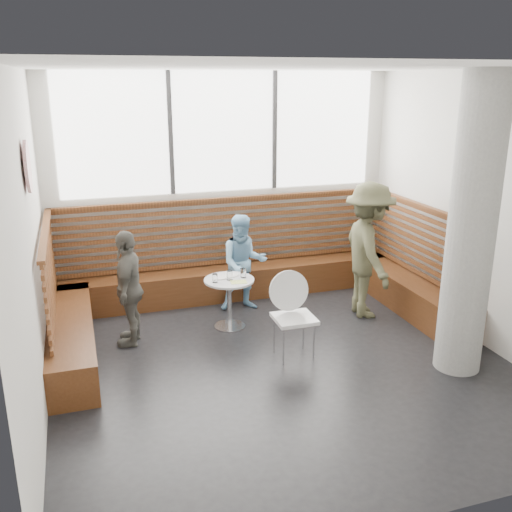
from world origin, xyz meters
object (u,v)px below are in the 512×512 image
object	(u,v)px
child_left	(129,288)
cafe_table	(229,293)
concrete_column	(472,229)
cafe_chair	(292,308)
child_back	(244,263)
adult_man	(368,250)

from	to	relation	value
child_left	cafe_table	bearing A→B (deg)	108.34
concrete_column	cafe_table	bearing A→B (deg)	139.95
cafe_table	child_left	world-z (taller)	child_left
cafe_chair	child_back	bearing A→B (deg)	95.63
concrete_column	cafe_table	distance (m)	3.02
cafe_table	child_left	distance (m)	1.28
adult_man	concrete_column	bearing A→B (deg)	-162.13
concrete_column	child_left	world-z (taller)	concrete_column
concrete_column	adult_man	size ratio (longest dim) A/B	1.75
cafe_table	child_back	bearing A→B (deg)	56.81
cafe_table	cafe_chair	xyz separation A→B (m)	(0.48, -0.96, 0.11)
adult_man	child_left	bearing A→B (deg)	97.03
concrete_column	cafe_chair	distance (m)	2.12
adult_man	child_back	bearing A→B (deg)	74.29
cafe_chair	child_back	world-z (taller)	child_back
cafe_chair	child_left	xyz separation A→B (m)	(-1.74, 0.90, 0.12)
cafe_chair	child_back	size ratio (longest dim) A/B	0.74
cafe_chair	child_left	distance (m)	1.96
cafe_table	adult_man	xyz separation A→B (m)	(1.88, -0.15, 0.44)
cafe_chair	adult_man	xyz separation A→B (m)	(1.40, 0.81, 0.33)
cafe_table	cafe_chair	size ratio (longest dim) A/B	0.67
concrete_column	adult_man	distance (m)	1.81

